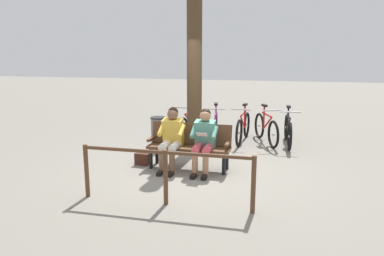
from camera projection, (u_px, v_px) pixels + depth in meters
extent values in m
plane|color=slate|center=(196.00, 170.00, 7.25)|extent=(40.00, 40.00, 0.00)
cube|color=#51331E|center=(189.00, 148.00, 7.23)|extent=(1.62, 0.52, 0.05)
cube|color=#51331E|center=(191.00, 134.00, 7.36)|extent=(1.60, 0.22, 0.42)
cube|color=#51331E|center=(228.00, 143.00, 7.01)|extent=(0.08, 0.40, 0.05)
cube|color=#51331E|center=(152.00, 138.00, 7.39)|extent=(0.08, 0.40, 0.05)
cylinder|color=black|center=(224.00, 164.00, 6.93)|extent=(0.07, 0.07, 0.40)
cylinder|color=black|center=(151.00, 159.00, 7.30)|extent=(0.07, 0.07, 0.40)
cylinder|color=black|center=(227.00, 159.00, 7.25)|extent=(0.07, 0.07, 0.40)
cylinder|color=black|center=(157.00, 154.00, 7.62)|extent=(0.07, 0.07, 0.40)
cube|color=#4C8C7A|center=(205.00, 134.00, 7.11)|extent=(0.40, 0.33, 0.55)
sphere|color=#A87554|center=(205.00, 116.00, 7.01)|extent=(0.21, 0.21, 0.21)
sphere|color=black|center=(206.00, 114.00, 7.03)|extent=(0.20, 0.20, 0.20)
cylinder|color=#D84C59|center=(208.00, 148.00, 6.94)|extent=(0.17, 0.41, 0.15)
cylinder|color=#A87554|center=(206.00, 165.00, 6.81)|extent=(0.11, 0.11, 0.45)
cube|color=black|center=(204.00, 177.00, 6.75)|extent=(0.10, 0.22, 0.07)
cylinder|color=#4C8C7A|center=(214.00, 133.00, 6.93)|extent=(0.11, 0.31, 0.23)
cylinder|color=#D84C59|center=(198.00, 148.00, 6.99)|extent=(0.17, 0.41, 0.15)
cylinder|color=#A87554|center=(195.00, 164.00, 6.86)|extent=(0.11, 0.11, 0.45)
cube|color=black|center=(194.00, 176.00, 6.80)|extent=(0.10, 0.22, 0.07)
cylinder|color=#4C8C7A|center=(194.00, 132.00, 7.03)|extent=(0.11, 0.31, 0.23)
cube|color=silver|center=(202.00, 134.00, 6.81)|extent=(0.21, 0.13, 0.09)
cube|color=gold|center=(173.00, 132.00, 7.27)|extent=(0.40, 0.33, 0.55)
sphere|color=brown|center=(173.00, 114.00, 7.17)|extent=(0.21, 0.21, 0.21)
sphere|color=black|center=(173.00, 112.00, 7.19)|extent=(0.20, 0.20, 0.20)
cylinder|color=white|center=(175.00, 146.00, 7.10)|extent=(0.17, 0.41, 0.15)
cylinder|color=brown|center=(172.00, 162.00, 6.97)|extent=(0.11, 0.11, 0.45)
cube|color=black|center=(170.00, 174.00, 6.91)|extent=(0.10, 0.22, 0.07)
cylinder|color=gold|center=(181.00, 131.00, 7.09)|extent=(0.11, 0.31, 0.23)
cylinder|color=white|center=(165.00, 145.00, 7.15)|extent=(0.17, 0.41, 0.15)
cylinder|color=brown|center=(162.00, 162.00, 7.02)|extent=(0.11, 0.11, 0.45)
cube|color=black|center=(160.00, 173.00, 6.96)|extent=(0.10, 0.22, 0.07)
cylinder|color=gold|center=(161.00, 130.00, 7.19)|extent=(0.11, 0.31, 0.23)
cube|color=#3F1E14|center=(143.00, 159.00, 7.54)|extent=(0.31, 0.17, 0.24)
cylinder|color=#4C3823|center=(194.00, 71.00, 8.31)|extent=(0.34, 0.34, 3.62)
cylinder|color=slate|center=(158.00, 134.00, 8.69)|extent=(0.34, 0.34, 0.72)
cylinder|color=black|center=(158.00, 118.00, 8.61)|extent=(0.35, 0.35, 0.03)
torus|color=black|center=(290.00, 137.00, 8.53)|extent=(0.09, 0.66, 0.66)
cylinder|color=silver|center=(290.00, 137.00, 8.53)|extent=(0.05, 0.06, 0.06)
torus|color=black|center=(286.00, 127.00, 9.51)|extent=(0.09, 0.66, 0.66)
cylinder|color=silver|center=(286.00, 127.00, 9.51)|extent=(0.05, 0.06, 0.06)
cylinder|color=black|center=(289.00, 116.00, 8.94)|extent=(0.06, 0.63, 0.04)
cylinder|color=black|center=(289.00, 125.00, 8.91)|extent=(0.06, 0.60, 0.43)
cylinder|color=black|center=(288.00, 118.00, 9.14)|extent=(0.04, 0.04, 0.55)
cube|color=black|center=(289.00, 107.00, 9.08)|extent=(0.10, 0.22, 0.05)
cylinder|color=#B2B2B7|center=(291.00, 112.00, 8.51)|extent=(0.48, 0.05, 0.03)
torus|color=black|center=(273.00, 134.00, 8.73)|extent=(0.29, 0.64, 0.66)
cylinder|color=silver|center=(273.00, 134.00, 8.73)|extent=(0.07, 0.07, 0.06)
torus|color=black|center=(259.00, 126.00, 9.72)|extent=(0.29, 0.64, 0.66)
cylinder|color=silver|center=(259.00, 126.00, 9.72)|extent=(0.07, 0.07, 0.06)
cylinder|color=#B71414|center=(267.00, 115.00, 9.14)|extent=(0.26, 0.61, 0.04)
cylinder|color=#B71414|center=(267.00, 123.00, 9.11)|extent=(0.24, 0.57, 0.43)
cylinder|color=#B71414|center=(264.00, 116.00, 9.34)|extent=(0.04, 0.04, 0.55)
cube|color=black|center=(264.00, 105.00, 9.28)|extent=(0.16, 0.24, 0.05)
cylinder|color=#B2B2B7|center=(273.00, 110.00, 8.71)|extent=(0.46, 0.20, 0.03)
torus|color=black|center=(239.00, 133.00, 8.88)|extent=(0.13, 0.66, 0.66)
cylinder|color=silver|center=(239.00, 133.00, 8.88)|extent=(0.06, 0.07, 0.06)
torus|color=black|center=(247.00, 125.00, 9.82)|extent=(0.13, 0.66, 0.66)
cylinder|color=silver|center=(247.00, 125.00, 9.82)|extent=(0.06, 0.07, 0.06)
cylinder|color=#B71414|center=(243.00, 114.00, 9.27)|extent=(0.11, 0.63, 0.04)
cylinder|color=#B71414|center=(243.00, 122.00, 9.24)|extent=(0.10, 0.60, 0.43)
cylinder|color=#B71414|center=(245.00, 116.00, 9.46)|extent=(0.04, 0.04, 0.55)
cube|color=black|center=(245.00, 105.00, 9.40)|extent=(0.11, 0.23, 0.05)
cylinder|color=#B2B2B7|center=(240.00, 109.00, 8.85)|extent=(0.48, 0.08, 0.03)
torus|color=black|center=(215.00, 132.00, 8.94)|extent=(0.14, 0.66, 0.66)
cylinder|color=silver|center=(215.00, 132.00, 8.94)|extent=(0.06, 0.07, 0.06)
torus|color=black|center=(216.00, 124.00, 9.93)|extent=(0.14, 0.66, 0.66)
cylinder|color=silver|center=(216.00, 124.00, 9.93)|extent=(0.06, 0.07, 0.06)
cylinder|color=#8C268C|center=(216.00, 113.00, 9.35)|extent=(0.12, 0.63, 0.04)
cylinder|color=#8C268C|center=(216.00, 122.00, 9.32)|extent=(0.11, 0.60, 0.43)
cylinder|color=#8C268C|center=(216.00, 115.00, 9.55)|extent=(0.04, 0.04, 0.55)
cube|color=black|center=(216.00, 104.00, 9.49)|extent=(0.12, 0.23, 0.05)
cylinder|color=#B2B2B7|center=(215.00, 109.00, 8.92)|extent=(0.48, 0.09, 0.03)
torus|color=black|center=(183.00, 131.00, 9.12)|extent=(0.17, 0.66, 0.66)
cylinder|color=silver|center=(183.00, 131.00, 9.12)|extent=(0.06, 0.07, 0.06)
torus|color=black|center=(197.00, 123.00, 10.05)|extent=(0.17, 0.66, 0.66)
cylinder|color=silver|center=(197.00, 123.00, 10.05)|extent=(0.06, 0.07, 0.06)
cylinder|color=#B71414|center=(190.00, 112.00, 9.50)|extent=(0.14, 0.63, 0.04)
cylinder|color=#B71414|center=(189.00, 120.00, 9.47)|extent=(0.14, 0.59, 0.43)
cylinder|color=#B71414|center=(193.00, 114.00, 9.69)|extent=(0.04, 0.04, 0.55)
cube|color=black|center=(193.00, 103.00, 9.63)|extent=(0.12, 0.23, 0.05)
cylinder|color=#B2B2B7|center=(184.00, 108.00, 9.09)|extent=(0.48, 0.11, 0.03)
cylinder|color=#51331E|center=(253.00, 185.00, 5.29)|extent=(0.07, 0.07, 0.85)
cylinder|color=#51331E|center=(166.00, 177.00, 5.58)|extent=(0.07, 0.07, 0.85)
cylinder|color=#51331E|center=(87.00, 171.00, 5.87)|extent=(0.07, 0.07, 0.85)
cylinder|color=#51331E|center=(165.00, 153.00, 5.50)|extent=(2.59, 0.11, 0.06)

